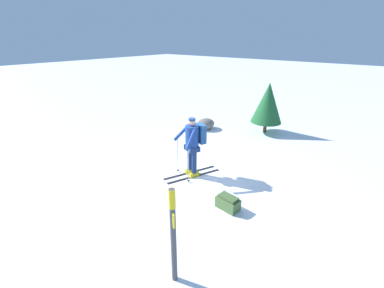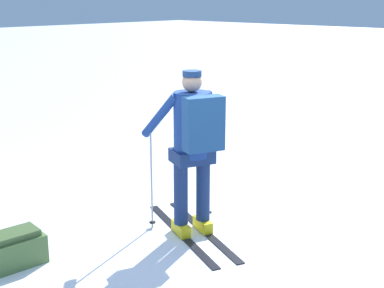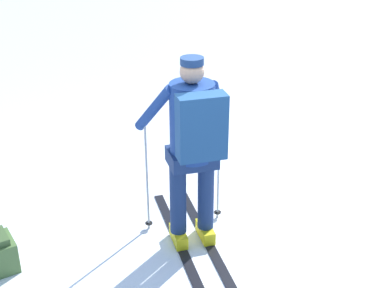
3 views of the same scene
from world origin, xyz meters
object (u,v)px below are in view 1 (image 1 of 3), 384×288
Objects in this scene: dropped_backpack at (228,203)px; pine_tree at (268,103)px; trail_marker at (173,230)px; skier at (193,142)px; rock_boulder at (206,124)px.

pine_tree is at bearing 15.91° from dropped_backpack.
trail_marker is (-2.25, -0.34, 0.90)m from dropped_backpack.
skier is 2.09× the size of rock_boulder.
trail_marker reaches higher than dropped_backpack.
dropped_backpack is 5.80m from rock_boulder.
pine_tree reaches higher than trail_marker.
skier is at bearing 33.91° from trail_marker.
trail_marker is at bearing -171.48° from dropped_backpack.
dropped_backpack is at bearing -114.29° from skier.
trail_marker is at bearing -146.09° from skier.
rock_boulder is (4.33, 3.85, 0.07)m from dropped_backpack.
skier is at bearing 65.71° from dropped_backpack.
pine_tree is at bearing -1.14° from skier.
pine_tree is at bearing -60.92° from rock_boulder.
skier is 4.25m from rock_boulder.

